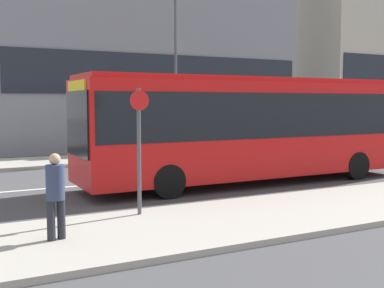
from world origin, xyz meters
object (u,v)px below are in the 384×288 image
(city_bus, at_px, (252,123))
(street_lamp, at_px, (176,54))
(pedestrian_near_stop, at_px, (55,191))
(bus_stop_sign, at_px, (139,142))
(parked_car_0, at_px, (339,142))

(city_bus, relative_size, street_lamp, 1.44)
(city_bus, bearing_deg, pedestrian_near_stop, -151.54)
(pedestrian_near_stop, xyz_separation_m, bus_stop_sign, (2.10, 1.17, 0.75))
(pedestrian_near_stop, height_order, street_lamp, street_lamp)
(street_lamp, bearing_deg, bus_stop_sign, -119.52)
(street_lamp, bearing_deg, city_bus, -96.11)
(city_bus, height_order, pedestrian_near_stop, city_bus)
(parked_car_0, bearing_deg, bus_stop_sign, -149.67)
(pedestrian_near_stop, distance_m, bus_stop_sign, 2.52)
(bus_stop_sign, bearing_deg, city_bus, 30.71)
(city_bus, height_order, street_lamp, street_lamp)
(pedestrian_near_stop, distance_m, street_lamp, 14.70)
(pedestrian_near_stop, bearing_deg, parked_car_0, -162.28)
(parked_car_0, bearing_deg, pedestrian_near_stop, -149.81)
(bus_stop_sign, relative_size, street_lamp, 0.35)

